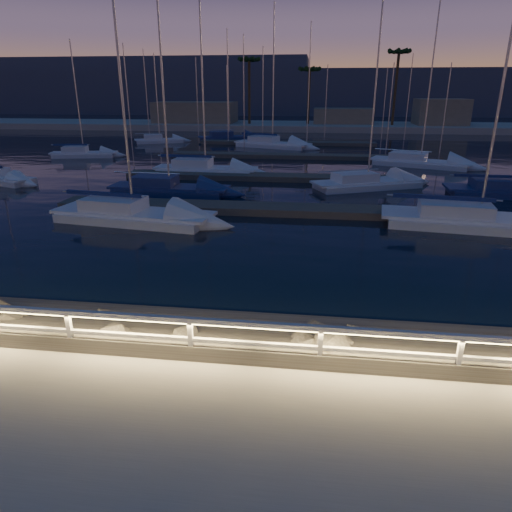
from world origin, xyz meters
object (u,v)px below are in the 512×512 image
(sailboat_l, at_px, (418,161))
(sailboat_c, at_px, (129,213))
(sailboat_j, at_px, (203,169))
(sailboat_n, at_px, (227,137))
(guard_rail, at_px, (146,326))
(sailboat_b, at_px, (166,188))
(sailboat_h, at_px, (509,190))
(sailboat_k, at_px, (271,143))
(sailboat_i, at_px, (82,153))
(sailboat_d, at_px, (474,218))
(sailboat_m, at_px, (158,140))
(sailboat_g, at_px, (365,182))

(sailboat_l, bearing_deg, sailboat_c, -109.92)
(sailboat_j, xyz_separation_m, sailboat_n, (-2.95, 26.18, -0.01))
(guard_rail, relative_size, sailboat_b, 3.29)
(guard_rail, bearing_deg, sailboat_h, 53.63)
(sailboat_h, xyz_separation_m, sailboat_k, (-18.10, 24.61, 0.05))
(sailboat_k, xyz_separation_m, sailboat_n, (-6.60, 6.93, -0.01))
(guard_rail, bearing_deg, sailboat_k, 92.11)
(sailboat_b, height_order, sailboat_l, sailboat_l)
(sailboat_h, distance_m, sailboat_i, 38.95)
(sailboat_h, distance_m, sailboat_n, 40.06)
(sailboat_k, bearing_deg, sailboat_n, 153.98)
(sailboat_b, bearing_deg, sailboat_d, -14.43)
(sailboat_i, distance_m, sailboat_k, 21.41)
(sailboat_i, bearing_deg, sailboat_m, 64.32)
(sailboat_h, xyz_separation_m, sailboat_j, (-21.75, 5.36, 0.04))
(sailboat_m, bearing_deg, sailboat_c, -97.31)
(sailboat_i, relative_size, sailboat_j, 0.79)
(guard_rail, distance_m, sailboat_m, 52.52)
(sailboat_g, xyz_separation_m, sailboat_m, (-24.00, 26.14, -0.02))
(sailboat_b, bearing_deg, sailboat_c, -86.57)
(sailboat_g, relative_size, sailboat_i, 1.21)
(sailboat_j, xyz_separation_m, sailboat_k, (3.65, 19.24, 0.01))
(sailboat_d, relative_size, sailboat_l, 1.08)
(sailboat_g, distance_m, sailboat_l, 12.13)
(sailboat_i, distance_m, sailboat_l, 33.11)
(sailboat_d, xyz_separation_m, sailboat_g, (-4.55, 9.19, -0.03))
(sailboat_c, distance_m, sailboat_n, 40.61)
(sailboat_l, bearing_deg, sailboat_m, 174.35)
(sailboat_d, height_order, sailboat_h, sailboat_d)
(sailboat_k, height_order, sailboat_l, sailboat_k)
(sailboat_j, bearing_deg, sailboat_n, 98.76)
(sailboat_k, height_order, sailboat_n, sailboat_k)
(sailboat_b, relative_size, sailboat_m, 1.23)
(sailboat_m, height_order, sailboat_n, sailboat_n)
(sailboat_b, relative_size, sailboat_k, 0.85)
(guard_rail, bearing_deg, sailboat_n, 98.80)
(sailboat_i, bearing_deg, sailboat_b, -60.59)
(sailboat_i, distance_m, sailboat_n, 21.43)
(sailboat_i, bearing_deg, guard_rail, -72.74)
(sailboat_d, height_order, sailboat_i, sailboat_d)
(sailboat_d, height_order, sailboat_l, sailboat_d)
(sailboat_h, relative_size, sailboat_j, 0.99)
(sailboat_c, distance_m, sailboat_m, 38.12)
(sailboat_b, xyz_separation_m, sailboat_d, (17.79, -5.41, 0.01))
(sailboat_c, relative_size, sailboat_l, 0.98)
(sailboat_l, distance_m, sailboat_m, 33.47)
(sailboat_l, bearing_deg, sailboat_b, -120.78)
(sailboat_c, height_order, sailboat_n, sailboat_c)
(guard_rail, relative_size, sailboat_m, 4.05)
(sailboat_g, height_order, sailboat_j, sailboat_j)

